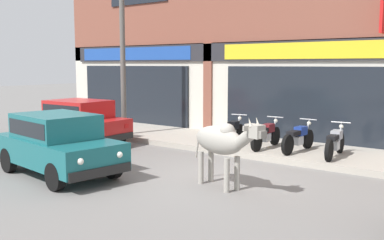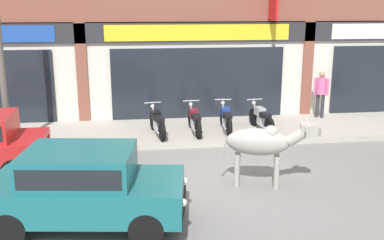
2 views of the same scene
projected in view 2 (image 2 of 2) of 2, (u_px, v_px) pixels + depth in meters
The scene contains 10 objects.
ground_plane at pixel (228, 176), 10.66m from camera, with size 90.00×90.00×0.00m, color slate.
sidewalk at pixel (204, 131), 14.16m from camera, with size 19.00×2.93×0.17m, color #A8A093.
cow at pixel (262, 143), 9.85m from camera, with size 2.10×0.95×1.61m.
car_2 at pixel (84, 184), 8.08m from camera, with size 3.75×2.05×1.46m.
motorcycle_0 at pixel (157, 122), 13.31m from camera, with size 0.56×1.80×0.88m.
motorcycle_1 at pixel (194, 120), 13.55m from camera, with size 0.52×1.81×0.88m.
motorcycle_2 at pixel (226, 119), 13.73m from camera, with size 0.52×1.81×0.88m.
motorcycle_3 at pixel (261, 118), 13.76m from camera, with size 0.52×1.81×0.88m.
pedestrian at pixel (321, 89), 15.21m from camera, with size 0.42×0.32×1.60m.
utility_pole at pixel (0, 49), 11.67m from camera, with size 0.18×0.18×5.33m, color #595651.
Camera 2 is at (-2.10, -9.80, 3.96)m, focal length 42.00 mm.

